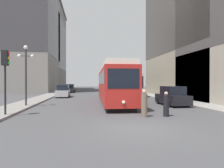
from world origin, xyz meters
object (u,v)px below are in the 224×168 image
(transit_bus, at_px, (125,84))
(parked_car_left_mid, at_px, (63,91))
(streetcar, at_px, (113,83))
(parked_car_right_far, at_px, (172,97))
(traffic_light_near_left, at_px, (5,65))
(lamp_post_left_near, at_px, (26,66))
(pedestrian_crossing_near, at_px, (144,104))
(pedestrian_crossing_far, at_px, (166,105))
(parked_car_left_near, at_px, (70,89))

(transit_bus, height_order, parked_car_left_mid, transit_bus)
(streetcar, distance_m, parked_car_right_far, 6.24)
(traffic_light_near_left, xyz_separation_m, lamp_post_left_near, (-0.22, 4.92, 0.38))
(pedestrian_crossing_near, height_order, lamp_post_left_near, lamp_post_left_near)
(parked_car_left_mid, height_order, pedestrian_crossing_far, parked_car_left_mid)
(traffic_light_near_left, bearing_deg, pedestrian_crossing_near, -8.42)
(streetcar, bearing_deg, pedestrian_crossing_far, -73.52)
(streetcar, relative_size, parked_car_left_near, 3.43)
(parked_car_left_mid, distance_m, pedestrian_crossing_near, 19.09)
(parked_car_right_far, relative_size, pedestrian_crossing_far, 2.66)
(streetcar, height_order, pedestrian_crossing_far, streetcar)
(streetcar, height_order, parked_car_left_near, streetcar)
(transit_bus, relative_size, parked_car_right_far, 3.03)
(pedestrian_crossing_near, bearing_deg, traffic_light_near_left, -44.86)
(parked_car_left_mid, bearing_deg, streetcar, -56.49)
(streetcar, height_order, transit_bus, streetcar)
(parked_car_left_mid, xyz_separation_m, lamp_post_left_near, (-1.90, -11.55, 2.80))
(lamp_post_left_near, bearing_deg, transit_bus, 51.28)
(pedestrian_crossing_far, xyz_separation_m, traffic_light_near_left, (-10.12, 1.28, 2.53))
(parked_car_left_near, xyz_separation_m, pedestrian_crossing_far, (8.44, -30.99, -0.10))
(pedestrian_crossing_far, height_order, lamp_post_left_near, lamp_post_left_near)
(parked_car_right_far, height_order, traffic_light_near_left, traffic_light_near_left)
(parked_car_left_near, distance_m, traffic_light_near_left, 29.86)
(transit_bus, distance_m, parked_car_left_near, 14.13)
(streetcar, distance_m, parked_car_left_mid, 11.04)
(pedestrian_crossing_near, bearing_deg, streetcar, -121.47)
(transit_bus, height_order, parked_car_right_far, transit_bus)
(parked_car_left_near, height_order, lamp_post_left_near, lamp_post_left_near)
(streetcar, distance_m, pedestrian_crossing_far, 9.10)
(traffic_light_near_left, bearing_deg, parked_car_right_far, 18.12)
(parked_car_left_near, distance_m, lamp_post_left_near, 25.02)
(parked_car_left_near, distance_m, parked_car_left_mid, 13.24)
(pedestrian_crossing_far, distance_m, traffic_light_near_left, 10.51)
(lamp_post_left_near, bearing_deg, pedestrian_crossing_far, -30.94)
(pedestrian_crossing_far, bearing_deg, parked_car_right_far, 101.53)
(parked_car_left_mid, bearing_deg, lamp_post_left_near, -100.47)
(parked_car_left_mid, bearing_deg, pedestrian_crossing_far, -65.71)
(parked_car_left_mid, relative_size, parked_car_right_far, 1.12)
(streetcar, xyz_separation_m, lamp_post_left_near, (-8.14, -2.53, 1.54))
(transit_bus, distance_m, pedestrian_crossing_far, 21.27)
(transit_bus, distance_m, pedestrian_crossing_near, 21.44)
(traffic_light_near_left, bearing_deg, parked_car_left_mid, 84.17)
(transit_bus, bearing_deg, pedestrian_crossing_near, -100.56)
(parked_car_left_near, xyz_separation_m, lamp_post_left_near, (-1.90, -24.79, 2.80))
(streetcar, height_order, parked_car_right_far, streetcar)
(traffic_light_near_left, height_order, lamp_post_left_near, lamp_post_left_near)
(pedestrian_crossing_far, bearing_deg, transit_bus, 125.58)
(parked_car_left_mid, height_order, pedestrian_crossing_near, parked_car_left_mid)
(parked_car_left_near, xyz_separation_m, parked_car_right_far, (11.48, -25.41, -0.00))
(transit_bus, xyz_separation_m, parked_car_left_near, (-10.11, 9.82, -1.10))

